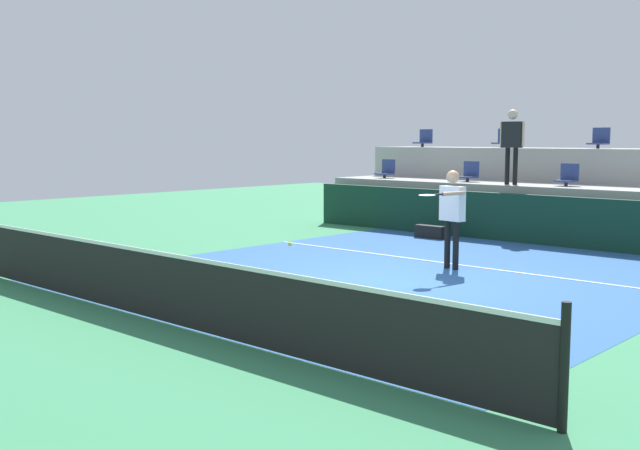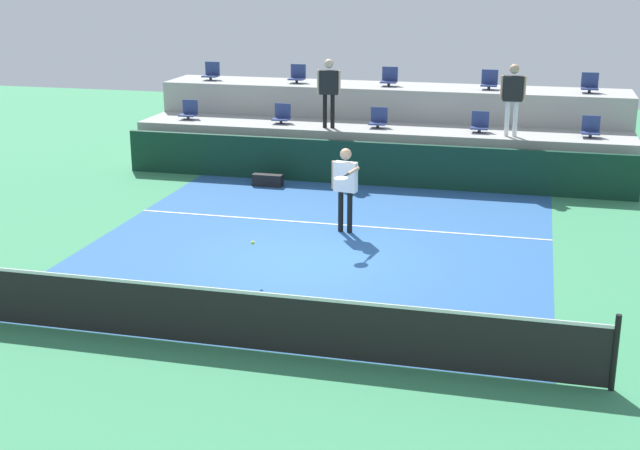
{
  "view_description": "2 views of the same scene",
  "coord_description": "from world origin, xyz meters",
  "px_view_note": "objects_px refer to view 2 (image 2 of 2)",
  "views": [
    {
      "loc": [
        7.77,
        -9.64,
        2.35
      ],
      "look_at": [
        0.01,
        -1.26,
        1.05
      ],
      "focal_mm": 42.68,
      "sensor_mm": 36.0,
      "label": 1
    },
    {
      "loc": [
        3.96,
        -14.83,
        5.39
      ],
      "look_at": [
        0.43,
        -0.8,
        0.97
      ],
      "focal_mm": 48.29,
      "sensor_mm": 36.0,
      "label": 2
    }
  ],
  "objects_px": {
    "stadium_chair_lower_far_right": "(591,128)",
    "stadium_chair_upper_right": "(489,81)",
    "stadium_chair_lower_far_left": "(189,111)",
    "equipment_bag": "(268,180)",
    "spectator_in_grey": "(513,93)",
    "stadium_chair_upper_far_right": "(590,84)",
    "tennis_ball": "(253,243)",
    "spectator_in_white": "(329,86)",
    "tennis_player": "(345,181)",
    "stadium_chair_lower_left": "(282,115)",
    "stadium_chair_upper_center": "(389,78)",
    "stadium_chair_upper_left": "(297,75)",
    "stadium_chair_upper_far_left": "(211,73)",
    "stadium_chair_lower_right": "(480,124)",
    "stadium_chair_lower_center": "(378,119)"
  },
  "relations": [
    {
      "from": "stadium_chair_lower_right",
      "to": "stadium_chair_upper_far_right",
      "type": "xyz_separation_m",
      "value": [
        2.7,
        1.8,
        0.85
      ]
    },
    {
      "from": "tennis_player",
      "to": "stadium_chair_lower_far_left",
      "type": "bearing_deg",
      "value": 136.45
    },
    {
      "from": "stadium_chair_lower_far_right",
      "to": "stadium_chair_lower_far_left",
      "type": "bearing_deg",
      "value": 180.0
    },
    {
      "from": "tennis_ball",
      "to": "spectator_in_white",
      "type": "bearing_deg",
      "value": 94.07
    },
    {
      "from": "stadium_chair_lower_right",
      "to": "spectator_in_white",
      "type": "distance_m",
      "value": 3.99
    },
    {
      "from": "equipment_bag",
      "to": "spectator_in_grey",
      "type": "bearing_deg",
      "value": 15.1
    },
    {
      "from": "stadium_chair_lower_right",
      "to": "stadium_chair_upper_right",
      "type": "distance_m",
      "value": 1.99
    },
    {
      "from": "tennis_ball",
      "to": "equipment_bag",
      "type": "relative_size",
      "value": 0.09
    },
    {
      "from": "spectator_in_white",
      "to": "stadium_chair_lower_far_right",
      "type": "bearing_deg",
      "value": 3.33
    },
    {
      "from": "stadium_chair_lower_far_left",
      "to": "tennis_player",
      "type": "height_order",
      "value": "tennis_player"
    },
    {
      "from": "stadium_chair_upper_left",
      "to": "tennis_player",
      "type": "relative_size",
      "value": 0.29
    },
    {
      "from": "tennis_ball",
      "to": "stadium_chair_lower_far_right",
      "type": "bearing_deg",
      "value": 54.53
    },
    {
      "from": "stadium_chair_lower_far_left",
      "to": "stadium_chair_upper_far_left",
      "type": "height_order",
      "value": "stadium_chair_upper_far_left"
    },
    {
      "from": "stadium_chair_upper_far_right",
      "to": "tennis_player",
      "type": "bearing_deg",
      "value": -125.2
    },
    {
      "from": "tennis_ball",
      "to": "equipment_bag",
      "type": "xyz_separation_m",
      "value": [
        -1.77,
        6.48,
        -0.54
      ]
    },
    {
      "from": "stadium_chair_upper_far_left",
      "to": "stadium_chair_upper_far_right",
      "type": "relative_size",
      "value": 1.0
    },
    {
      "from": "stadium_chair_upper_center",
      "to": "equipment_bag",
      "type": "height_order",
      "value": "stadium_chair_upper_center"
    },
    {
      "from": "stadium_chair_upper_far_left",
      "to": "stadium_chair_upper_center",
      "type": "bearing_deg",
      "value": 0.0
    },
    {
      "from": "stadium_chair_lower_far_left",
      "to": "stadium_chair_upper_far_left",
      "type": "bearing_deg",
      "value": 90.0
    },
    {
      "from": "stadium_chair_upper_far_right",
      "to": "spectator_in_white",
      "type": "bearing_deg",
      "value": -161.63
    },
    {
      "from": "stadium_chair_upper_far_right",
      "to": "tennis_ball",
      "type": "relative_size",
      "value": 7.65
    },
    {
      "from": "stadium_chair_upper_far_left",
      "to": "stadium_chair_upper_left",
      "type": "bearing_deg",
      "value": 0.0
    },
    {
      "from": "stadium_chair_lower_far_left",
      "to": "stadium_chair_lower_right",
      "type": "distance_m",
      "value": 7.95
    },
    {
      "from": "tennis_player",
      "to": "tennis_ball",
      "type": "relative_size",
      "value": 26.24
    },
    {
      "from": "tennis_ball",
      "to": "tennis_player",
      "type": "bearing_deg",
      "value": 72.7
    },
    {
      "from": "stadium_chair_lower_left",
      "to": "stadium_chair_upper_left",
      "type": "bearing_deg",
      "value": 91.81
    },
    {
      "from": "stadium_chair_lower_center",
      "to": "tennis_ball",
      "type": "relative_size",
      "value": 7.65
    },
    {
      "from": "stadium_chair_upper_far_left",
      "to": "tennis_player",
      "type": "relative_size",
      "value": 0.29
    },
    {
      "from": "stadium_chair_upper_far_left",
      "to": "tennis_ball",
      "type": "xyz_separation_m",
      "value": [
        4.64,
        -10.25,
        -1.63
      ]
    },
    {
      "from": "stadium_chair_lower_far_left",
      "to": "spectator_in_white",
      "type": "height_order",
      "value": "spectator_in_white"
    },
    {
      "from": "stadium_chair_lower_right",
      "to": "stadium_chair_upper_center",
      "type": "height_order",
      "value": "stadium_chair_upper_center"
    },
    {
      "from": "stadium_chair_lower_left",
      "to": "stadium_chair_upper_right",
      "type": "bearing_deg",
      "value": 18.58
    },
    {
      "from": "spectator_in_white",
      "to": "equipment_bag",
      "type": "distance_m",
      "value": 2.95
    },
    {
      "from": "tennis_player",
      "to": "spectator_in_grey",
      "type": "distance_m",
      "value": 5.98
    },
    {
      "from": "stadium_chair_lower_far_left",
      "to": "spectator_in_grey",
      "type": "xyz_separation_m",
      "value": [
        8.73,
        -0.38,
        0.87
      ]
    },
    {
      "from": "stadium_chair_lower_far_left",
      "to": "stadium_chair_lower_right",
      "type": "relative_size",
      "value": 1.0
    },
    {
      "from": "stadium_chair_lower_far_left",
      "to": "tennis_player",
      "type": "bearing_deg",
      "value": -43.55
    },
    {
      "from": "stadium_chair_lower_far_left",
      "to": "equipment_bag",
      "type": "relative_size",
      "value": 0.68
    },
    {
      "from": "stadium_chair_lower_left",
      "to": "stadium_chair_upper_far_left",
      "type": "relative_size",
      "value": 1.0
    },
    {
      "from": "stadium_chair_lower_far_right",
      "to": "tennis_player",
      "type": "xyz_separation_m",
      "value": [
        -5.05,
        -5.33,
        -0.36
      ]
    },
    {
      "from": "stadium_chair_lower_far_right",
      "to": "stadium_chair_upper_far_right",
      "type": "height_order",
      "value": "stadium_chair_upper_far_right"
    },
    {
      "from": "stadium_chair_upper_center",
      "to": "spectator_in_white",
      "type": "bearing_deg",
      "value": -119.06
    },
    {
      "from": "stadium_chair_lower_far_right",
      "to": "spectator_in_white",
      "type": "bearing_deg",
      "value": -176.67
    },
    {
      "from": "stadium_chair_lower_far_right",
      "to": "stadium_chair_upper_right",
      "type": "height_order",
      "value": "stadium_chair_upper_right"
    },
    {
      "from": "stadium_chair_upper_left",
      "to": "stadium_chair_upper_center",
      "type": "xyz_separation_m",
      "value": [
        2.66,
        0.0,
        0.0
      ]
    },
    {
      "from": "stadium_chair_lower_left",
      "to": "spectator_in_white",
      "type": "distance_m",
      "value": 1.69
    },
    {
      "from": "equipment_bag",
      "to": "stadium_chair_lower_far_left",
      "type": "bearing_deg",
      "value": 145.61
    },
    {
      "from": "tennis_player",
      "to": "stadium_chair_upper_center",
      "type": "bearing_deg",
      "value": 92.65
    },
    {
      "from": "stadium_chair_lower_left",
      "to": "stadium_chair_upper_right",
      "type": "distance_m",
      "value": 5.71
    },
    {
      "from": "stadium_chair_upper_far_right",
      "to": "spectator_in_white",
      "type": "height_order",
      "value": "spectator_in_white"
    }
  ]
}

